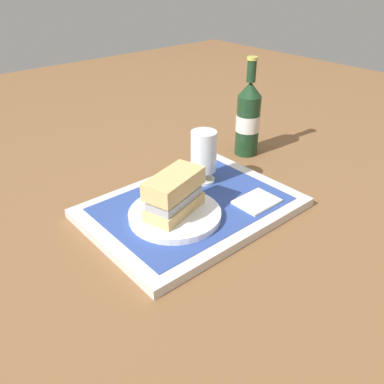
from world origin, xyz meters
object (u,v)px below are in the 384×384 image
(plate, at_px, (175,214))
(beer_glass, at_px, (204,155))
(beer_bottle, at_px, (248,118))
(sandwich, at_px, (175,193))

(plate, bearing_deg, beer_glass, 27.45)
(plate, xyz_separation_m, beer_glass, (0.15, 0.08, 0.06))
(plate, bearing_deg, beer_bottle, 21.48)
(sandwich, relative_size, beer_bottle, 0.54)
(plate, xyz_separation_m, beer_bottle, (0.38, 0.15, 0.08))
(plate, distance_m, beer_bottle, 0.41)
(beer_glass, distance_m, beer_bottle, 0.24)
(sandwich, height_order, beer_glass, beer_glass)
(plate, relative_size, sandwich, 1.33)
(plate, height_order, beer_glass, beer_glass)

